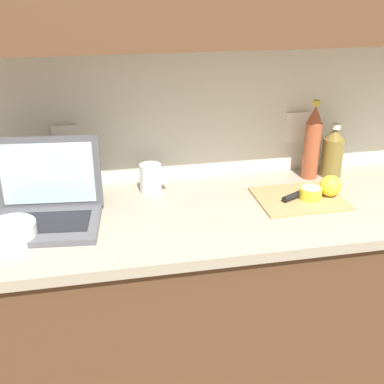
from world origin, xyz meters
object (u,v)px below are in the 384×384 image
lemon_whole_beside (331,186)px  knife (301,194)px  lemon_half_cut (310,193)px  cutting_board (299,199)px  bowl_white (12,232)px  laptop (47,204)px  measuring_cup (151,178)px  bottle_green_soda (332,153)px  bottle_oil_tall (312,143)px

lemon_whole_beside → knife: bearing=169.3°
lemon_half_cut → knife: bearing=128.7°
cutting_board → bowl_white: (-0.95, -0.10, 0.03)m
laptop → measuring_cup: 0.39m
measuring_cup → bowl_white: measuring_cup is taller
lemon_whole_beside → bowl_white: lemon_whole_beside is taller
lemon_whole_beside → bottle_green_soda: size_ratio=0.36×
knife → laptop: bearing=153.1°
lemon_half_cut → measuring_cup: (-0.54, 0.18, 0.02)m
cutting_board → lemon_whole_beside: 0.12m
bottle_green_soda → bottle_oil_tall: bearing=-180.0°
lemon_whole_beside → bowl_white: bearing=-174.7°
laptop → lemon_whole_beside: laptop is taller
bowl_white → lemon_whole_beside: bearing=5.3°
laptop → measuring_cup: (0.35, 0.16, -0.01)m
laptop → bottle_oil_tall: 0.99m
cutting_board → bottle_green_soda: bottle_green_soda is taller
cutting_board → bottle_oil_tall: 0.26m
knife → lemon_half_cut: (0.02, -0.03, 0.01)m
lemon_half_cut → measuring_cup: size_ratio=0.74×
lemon_half_cut → bottle_green_soda: bearing=49.1°
knife → lemon_whole_beside: bearing=-37.9°
knife → bottle_oil_tall: bottle_oil_tall is taller
bottle_green_soda → bottle_oil_tall: 0.10m
bottle_green_soda → bowl_white: bearing=-165.9°
bottle_oil_tall → laptop: bearing=-169.6°
lemon_half_cut → bottle_oil_tall: bearing=67.1°
lemon_half_cut → bottle_green_soda: size_ratio=0.37×
laptop → bottle_oil_tall: bottle_oil_tall is taller
bottle_green_soda → lemon_whole_beside: bearing=-116.5°
cutting_board → bottle_oil_tall: (0.12, 0.19, 0.14)m
measuring_cup → lemon_whole_beside: bearing=-15.9°
cutting_board → laptop: bearing=179.4°
cutting_board → bottle_green_soda: (0.21, 0.19, 0.09)m
laptop → measuring_cup: bearing=30.6°
lemon_whole_beside → measuring_cup: bearing=164.1°
bottle_oil_tall → lemon_whole_beside: bearing=-92.1°
bottle_green_soda → bowl_white: size_ratio=1.47×
bottle_green_soda → bottle_oil_tall: bottle_oil_tall is taller
cutting_board → bottle_oil_tall: size_ratio=0.99×
lemon_whole_beside → bottle_oil_tall: bottle_oil_tall is taller
knife → bottle_green_soda: (0.20, 0.17, 0.08)m
laptop → bowl_white: bearing=-124.1°
laptop → bowl_white: (-0.09, -0.11, -0.03)m
cutting_board → bottle_green_soda: size_ratio=1.43×
measuring_cup → cutting_board: bearing=-18.7°
knife → lemon_half_cut: size_ratio=3.40×
lemon_half_cut → lemon_whole_beside: size_ratio=1.04×
laptop → lemon_half_cut: (0.89, -0.02, -0.03)m
bottle_oil_tall → measuring_cup: (-0.62, -0.02, -0.09)m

